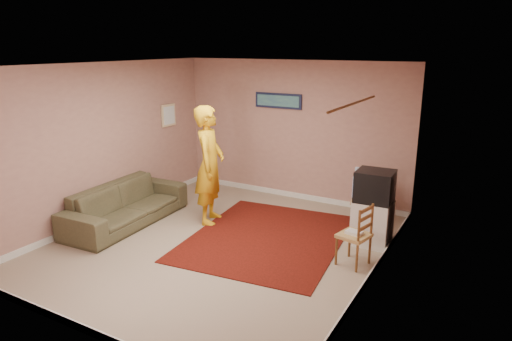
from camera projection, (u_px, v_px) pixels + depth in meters
The scene contains 26 objects.
ground at pixel (220, 244), 6.78m from camera, with size 5.00×5.00×0.00m, color gray.
wall_back at pixel (293, 131), 8.53m from camera, with size 4.50×0.02×2.60m, color tan.
wall_front at pixel (71, 215), 4.33m from camera, with size 4.50×0.02×2.60m, color tan.
wall_left at pixel (104, 143), 7.50m from camera, with size 0.02×5.00×2.60m, color tan.
wall_right at pixel (377, 182), 5.37m from camera, with size 0.02×5.00×2.60m, color tan.
ceiling at pixel (216, 65), 6.08m from camera, with size 4.50×5.00×0.02m, color white.
baseboard_back at pixel (291, 194), 8.85m from camera, with size 4.50×0.02×0.10m, color silver.
baseboard_front at pixel (85, 329), 4.67m from camera, with size 4.50×0.02×0.10m, color silver.
baseboard_left at pixel (111, 214), 7.82m from camera, with size 0.02×5.00×0.10m, color silver.
baseboard_right at pixel (369, 277), 5.71m from camera, with size 0.02×5.00×0.10m, color silver.
window at pixel (353, 191), 4.57m from camera, with size 0.01×1.10×1.50m, color black.
curtain_sheer at pixel (346, 214), 4.51m from camera, with size 0.01×0.75×2.10m, color white.
curtain_floral at pixel (365, 194), 5.10m from camera, with size 0.01×0.35×2.10m, color white.
curtain_rod at pixel (354, 103), 4.36m from camera, with size 0.02×0.02×1.40m, color brown.
picture_back at pixel (278, 101), 8.50m from camera, with size 0.95×0.04×0.28m.
picture_left at pixel (169, 115), 8.76m from camera, with size 0.04×0.38×0.42m.
area_rug at pixel (267, 237), 6.99m from camera, with size 2.20×2.75×0.01m, color black.
tv_cabinet at pixel (372, 222), 6.70m from camera, with size 0.53×0.48×0.67m, color silver.
crt_tv at pixel (374, 186), 6.56m from camera, with size 0.55×0.49×0.45m.
chair_a at pixel (364, 195), 7.36m from camera, with size 0.43×0.42×0.46m.
dvd_player at pixel (364, 198), 7.37m from camera, with size 0.33×0.24×0.06m, color #ACACB1.
blue_throw at pixel (368, 182), 7.47m from camera, with size 0.45×0.06×0.47m, color #8AB0E2.
chair_b at pixel (354, 228), 6.03m from camera, with size 0.45×0.46×0.46m.
game_console at pixel (354, 232), 6.04m from camera, with size 0.21×0.15×0.04m, color silver.
sofa at pixel (126, 204), 7.49m from camera, with size 2.23×0.87×0.65m, color #4A462D.
person at pixel (210, 165), 7.41m from camera, with size 0.71×0.46×1.94m, color gold.
Camera 1 is at (3.53, -5.17, 2.87)m, focal length 32.00 mm.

